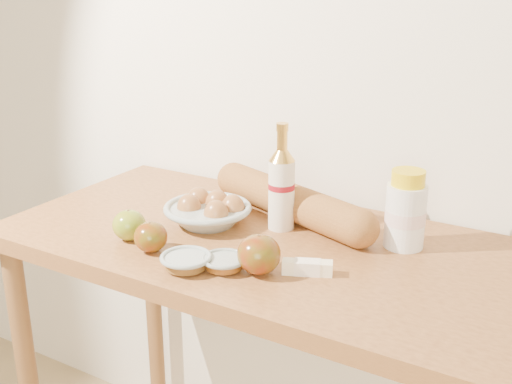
# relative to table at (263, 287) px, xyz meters

# --- Properties ---
(back_wall) EXTENTS (3.50, 0.02, 2.60)m
(back_wall) POSITION_rel_table_xyz_m (0.00, 0.33, 0.52)
(back_wall) COLOR white
(back_wall) RESTS_ON ground
(table) EXTENTS (1.20, 0.60, 0.90)m
(table) POSITION_rel_table_xyz_m (0.00, 0.00, 0.00)
(table) COLOR #A66935
(table) RESTS_ON ground
(bourbon_bottle) EXTENTS (0.08, 0.08, 0.25)m
(bourbon_bottle) POSITION_rel_table_xyz_m (0.00, 0.08, 0.23)
(bourbon_bottle) COLOR beige
(bourbon_bottle) RESTS_ON table
(cream_bottle) EXTENTS (0.09, 0.09, 0.17)m
(cream_bottle) POSITION_rel_table_xyz_m (0.28, 0.12, 0.20)
(cream_bottle) COLOR white
(cream_bottle) RESTS_ON table
(egg_bowl) EXTENTS (0.21, 0.21, 0.07)m
(egg_bowl) POSITION_rel_table_xyz_m (-0.16, 0.01, 0.15)
(egg_bowl) COLOR #98A6A1
(egg_bowl) RESTS_ON table
(baguette) EXTENTS (0.53, 0.26, 0.09)m
(baguette) POSITION_rel_table_xyz_m (-0.01, 0.14, 0.17)
(baguette) COLOR #A76D33
(baguette) RESTS_ON table
(apple_yellowgreen) EXTENTS (0.10, 0.10, 0.07)m
(apple_yellowgreen) POSITION_rel_table_xyz_m (-0.25, -0.16, 0.16)
(apple_yellowgreen) COLOR olive
(apple_yellowgreen) RESTS_ON table
(apple_redgreen_front) EXTENTS (0.09, 0.09, 0.07)m
(apple_redgreen_front) POSITION_rel_table_xyz_m (-0.17, -0.18, 0.16)
(apple_redgreen_front) COLOR #880707
(apple_redgreen_front) RESTS_ON table
(apple_redgreen_right) EXTENTS (0.09, 0.09, 0.08)m
(apple_redgreen_right) POSITION_rel_table_xyz_m (0.08, -0.15, 0.16)
(apple_redgreen_right) COLOR maroon
(apple_redgreen_right) RESTS_ON table
(sugar_bowl) EXTENTS (0.13, 0.13, 0.03)m
(sugar_bowl) POSITION_rel_table_xyz_m (-0.06, -0.21, 0.14)
(sugar_bowl) COLOR #909E99
(sugar_bowl) RESTS_ON table
(syrup_bowl) EXTENTS (0.11, 0.11, 0.03)m
(syrup_bowl) POSITION_rel_table_xyz_m (0.01, -0.17, 0.14)
(syrup_bowl) COLOR gray
(syrup_bowl) RESTS_ON table
(butter_stick) EXTENTS (0.10, 0.07, 0.03)m
(butter_stick) POSITION_rel_table_xyz_m (0.16, -0.11, 0.14)
(butter_stick) COLOR #FFF2C5
(butter_stick) RESTS_ON table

